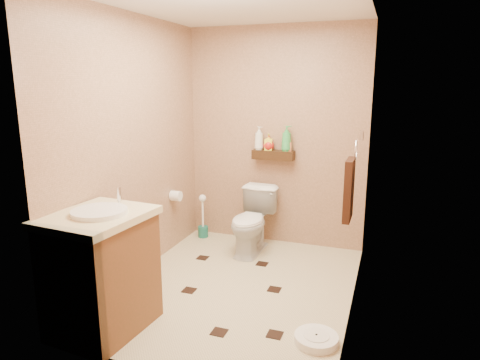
% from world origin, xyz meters
% --- Properties ---
extents(ground, '(2.50, 2.50, 0.00)m').
position_xyz_m(ground, '(0.00, 0.00, 0.00)').
color(ground, beige).
rests_on(ground, ground).
extents(wall_back, '(2.00, 0.04, 2.40)m').
position_xyz_m(wall_back, '(0.00, 1.25, 1.20)').
color(wall_back, '#A77B5F').
rests_on(wall_back, ground).
extents(wall_front, '(2.00, 0.04, 2.40)m').
position_xyz_m(wall_front, '(0.00, -1.25, 1.20)').
color(wall_front, '#A77B5F').
rests_on(wall_front, ground).
extents(wall_left, '(0.04, 2.50, 2.40)m').
position_xyz_m(wall_left, '(-1.00, 0.00, 1.20)').
color(wall_left, '#A77B5F').
rests_on(wall_left, ground).
extents(wall_right, '(0.04, 2.50, 2.40)m').
position_xyz_m(wall_right, '(1.00, 0.00, 1.20)').
color(wall_right, '#A77B5F').
rests_on(wall_right, ground).
extents(ceiling, '(2.00, 2.50, 0.02)m').
position_xyz_m(ceiling, '(0.00, 0.00, 2.40)').
color(ceiling, silver).
rests_on(ceiling, wall_back).
extents(wall_shelf, '(0.46, 0.14, 0.10)m').
position_xyz_m(wall_shelf, '(0.00, 1.17, 1.02)').
color(wall_shelf, '#35230E').
rests_on(wall_shelf, wall_back).
extents(floor_accents, '(1.19, 1.38, 0.01)m').
position_xyz_m(floor_accents, '(0.02, -0.07, 0.00)').
color(floor_accents, black).
rests_on(floor_accents, ground).
extents(toilet, '(0.42, 0.69, 0.69)m').
position_xyz_m(toilet, '(-0.13, 0.83, 0.35)').
color(toilet, white).
rests_on(toilet, ground).
extents(vanity, '(0.66, 0.78, 1.03)m').
position_xyz_m(vanity, '(-0.70, -0.95, 0.46)').
color(vanity, brown).
rests_on(vanity, ground).
extents(bathroom_scale, '(0.37, 0.37, 0.06)m').
position_xyz_m(bathroom_scale, '(0.82, -0.61, 0.03)').
color(bathroom_scale, white).
rests_on(bathroom_scale, ground).
extents(toilet_brush, '(0.12, 0.12, 0.52)m').
position_xyz_m(toilet_brush, '(-0.82, 1.07, 0.18)').
color(toilet_brush, '#196457').
rests_on(toilet_brush, ground).
extents(towel_ring, '(0.12, 0.30, 0.76)m').
position_xyz_m(towel_ring, '(0.91, 0.25, 0.95)').
color(towel_ring, silver).
rests_on(towel_ring, wall_right).
extents(toilet_paper, '(0.12, 0.11, 0.12)m').
position_xyz_m(toilet_paper, '(-0.94, 0.65, 0.60)').
color(toilet_paper, white).
rests_on(toilet_paper, wall_left).
extents(bottle_a, '(0.13, 0.13, 0.26)m').
position_xyz_m(bottle_a, '(-0.17, 1.17, 1.20)').
color(bottle_a, silver).
rests_on(bottle_a, wall_shelf).
extents(bottle_b, '(0.09, 0.09, 0.18)m').
position_xyz_m(bottle_b, '(-0.06, 1.17, 1.16)').
color(bottle_b, '#FFF335').
rests_on(bottle_b, wall_shelf).
extents(bottle_c, '(0.13, 0.13, 0.15)m').
position_xyz_m(bottle_c, '(-0.05, 1.17, 1.15)').
color(bottle_c, red).
rests_on(bottle_c, wall_shelf).
extents(bottle_d, '(0.12, 0.12, 0.28)m').
position_xyz_m(bottle_d, '(0.14, 1.17, 1.21)').
color(bottle_d, green).
rests_on(bottle_d, wall_shelf).
extents(bottle_e, '(0.09, 0.09, 0.15)m').
position_xyz_m(bottle_e, '(0.16, 1.17, 1.14)').
color(bottle_e, '#DC7A49').
rests_on(bottle_e, wall_shelf).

